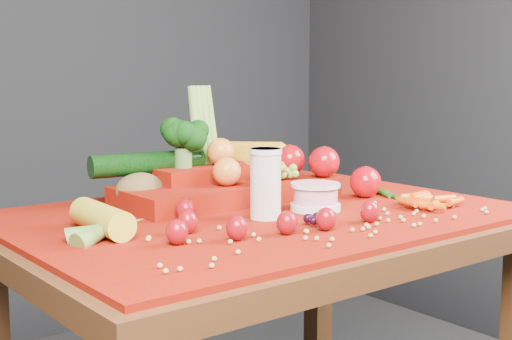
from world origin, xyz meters
TOP-DOWN VIEW (x-y plane):
  - table at (0.00, 0.00)m, footprint 1.10×0.80m
  - red_cloth at (0.00, 0.00)m, footprint 1.05×0.75m
  - milk_glass at (-0.04, -0.06)m, footprint 0.07×0.07m
  - yogurt_bowl at (0.10, -0.06)m, footprint 0.11×0.11m
  - strawberry_scatter at (-0.13, -0.15)m, footprint 0.44×0.28m
  - dark_grape_cluster at (-0.00, -0.17)m, footprint 0.06×0.05m
  - soybean_scatter at (0.00, -0.20)m, footprint 0.84×0.24m
  - corn_ear at (-0.38, -0.01)m, footprint 0.19×0.24m
  - potato at (-0.18, 0.20)m, footprint 0.11×0.08m
  - baby_carrot_pile at (0.31, -0.19)m, footprint 0.17×0.18m
  - green_bean_pile at (0.37, -0.01)m, footprint 0.14×0.12m
  - produce_mound at (0.04, 0.16)m, footprint 0.61×0.35m

SIDE VIEW (x-z plane):
  - table at x=0.00m, z-range 0.28..1.03m
  - red_cloth at x=0.00m, z-range 0.75..0.76m
  - soybean_scatter at x=0.00m, z-range 0.76..0.77m
  - green_bean_pile at x=0.37m, z-range 0.76..0.77m
  - dark_grape_cluster at x=0.00m, z-range 0.76..0.79m
  - baby_carrot_pile at x=0.31m, z-range 0.76..0.79m
  - corn_ear at x=-0.38m, z-range 0.76..0.81m
  - strawberry_scatter at x=-0.13m, z-range 0.76..0.81m
  - yogurt_bowl at x=0.10m, z-range 0.76..0.82m
  - potato at x=-0.18m, z-range 0.76..0.84m
  - produce_mound at x=0.04m, z-range 0.69..0.95m
  - milk_glass at x=-0.04m, z-range 0.77..0.91m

